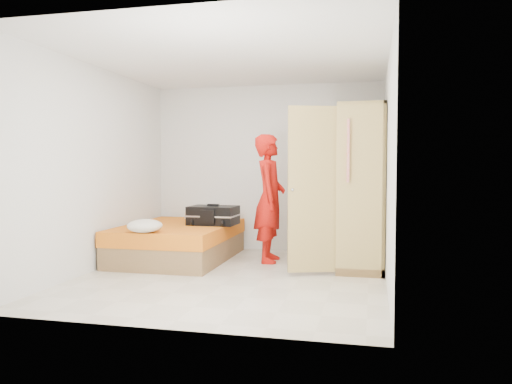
% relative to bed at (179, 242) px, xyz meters
% --- Properties ---
extents(room, '(4.00, 4.02, 2.60)m').
position_rel_bed_xyz_m(room, '(1.05, -0.90, 1.05)').
color(room, beige).
rests_on(room, ground).
extents(bed, '(1.42, 2.02, 0.50)m').
position_rel_bed_xyz_m(bed, '(0.00, 0.00, 0.00)').
color(bed, brown).
rests_on(bed, ground).
extents(wardrobe, '(1.15, 1.36, 2.10)m').
position_rel_bed_xyz_m(wardrobe, '(2.50, -0.05, 0.75)').
color(wardrobe, tan).
rests_on(wardrobe, ground).
extents(person, '(0.48, 0.68, 1.77)m').
position_rel_bed_xyz_m(person, '(1.30, 0.14, 0.63)').
color(person, red).
rests_on(person, ground).
extents(suitcase, '(0.69, 0.53, 0.29)m').
position_rel_bed_xyz_m(suitcase, '(0.48, 0.12, 0.38)').
color(suitcase, black).
rests_on(suitcase, bed).
extents(round_cushion, '(0.44, 0.44, 0.17)m').
position_rel_bed_xyz_m(round_cushion, '(-0.09, -0.90, 0.33)').
color(round_cushion, silver).
rests_on(round_cushion, bed).
extents(pillow, '(0.62, 0.36, 0.11)m').
position_rel_bed_xyz_m(pillow, '(0.12, 0.85, 0.30)').
color(pillow, silver).
rests_on(pillow, bed).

